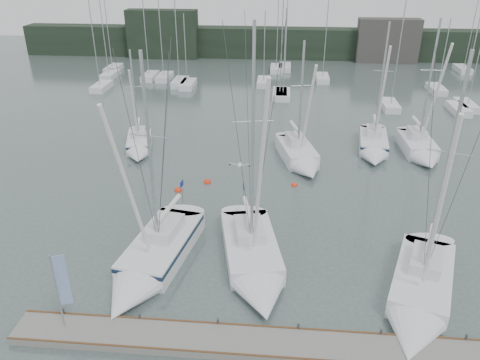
# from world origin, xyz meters

# --- Properties ---
(ground) EXTENTS (160.00, 160.00, 0.00)m
(ground) POSITION_xyz_m (0.00, 0.00, 0.00)
(ground) COLOR #485754
(ground) RESTS_ON ground
(dock) EXTENTS (24.00, 2.00, 0.40)m
(dock) POSITION_xyz_m (0.00, -5.00, 0.20)
(dock) COLOR slate
(dock) RESTS_ON ground
(far_treeline) EXTENTS (90.00, 4.00, 5.00)m
(far_treeline) POSITION_xyz_m (0.00, 62.00, 2.50)
(far_treeline) COLOR black
(far_treeline) RESTS_ON ground
(far_building_left) EXTENTS (12.00, 3.00, 8.00)m
(far_building_left) POSITION_xyz_m (-20.00, 60.00, 4.00)
(far_building_left) COLOR black
(far_building_left) RESTS_ON ground
(far_building_right) EXTENTS (10.00, 3.00, 7.00)m
(far_building_right) POSITION_xyz_m (18.00, 60.00, 3.50)
(far_building_right) COLOR #3E3C39
(far_building_right) RESTS_ON ground
(mast_forest) EXTENTS (56.01, 25.37, 14.86)m
(mast_forest) POSITION_xyz_m (-1.08, 42.90, 0.49)
(mast_forest) COLOR white
(mast_forest) RESTS_ON ground
(sailboat_near_left) EXTENTS (4.72, 10.59, 13.76)m
(sailboat_near_left) POSITION_xyz_m (-6.62, 0.13, 0.62)
(sailboat_near_left) COLOR white
(sailboat_near_left) RESTS_ON ground
(sailboat_near_center) EXTENTS (5.02, 10.31, 15.26)m
(sailboat_near_center) POSITION_xyz_m (-0.40, 0.45, 0.55)
(sailboat_near_center) COLOR white
(sailboat_near_center) RESTS_ON ground
(sailboat_near_right) EXTENTS (6.06, 10.14, 14.36)m
(sailboat_near_right) POSITION_xyz_m (8.34, -1.71, 0.55)
(sailboat_near_right) COLOR white
(sailboat_near_right) RESTS_ON ground
(sailboat_mid_a) EXTENTS (3.79, 7.20, 10.02)m
(sailboat_mid_a) POSITION_xyz_m (-12.43, 18.12, 0.53)
(sailboat_mid_a) COLOR white
(sailboat_mid_a) RESTS_ON ground
(sailboat_mid_c) EXTENTS (4.47, 8.34, 11.41)m
(sailboat_mid_c) POSITION_xyz_m (2.67, 16.42, 0.62)
(sailboat_mid_c) COLOR white
(sailboat_mid_c) RESTS_ON ground
(sailboat_mid_d) EXTENTS (3.55, 8.45, 12.51)m
(sailboat_mid_d) POSITION_xyz_m (9.52, 19.75, 0.58)
(sailboat_mid_d) COLOR white
(sailboat_mid_d) RESTS_ON ground
(sailboat_mid_e) EXTENTS (2.86, 7.62, 12.93)m
(sailboat_mid_e) POSITION_xyz_m (13.67, 19.19, 0.61)
(sailboat_mid_e) COLOR white
(sailboat_mid_e) RESTS_ON ground
(buoy_a) EXTENTS (0.61, 0.61, 0.61)m
(buoy_a) POSITION_xyz_m (-5.05, 12.26, 0.00)
(buoy_a) COLOR red
(buoy_a) RESTS_ON ground
(buoy_b) EXTENTS (0.50, 0.50, 0.50)m
(buoy_b) POSITION_xyz_m (2.05, 12.35, 0.00)
(buoy_b) COLOR red
(buoy_b) RESTS_ON ground
(buoy_c) EXTENTS (0.59, 0.59, 0.59)m
(buoy_c) POSITION_xyz_m (-7.14, 10.61, 0.00)
(buoy_c) COLOR red
(buoy_c) RESTS_ON ground
(dock_banner) EXTENTS (0.62, 0.27, 4.29)m
(dock_banner) POSITION_xyz_m (-9.38, -4.83, 2.93)
(dock_banner) COLOR #A7AAAF
(dock_banner) RESTS_ON dock
(seagull) EXTENTS (1.00, 0.45, 0.20)m
(seagull) POSITION_xyz_m (-1.23, -0.49, 7.55)
(seagull) COLOR white
(seagull) RESTS_ON ground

